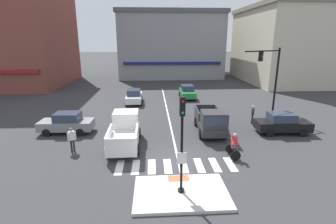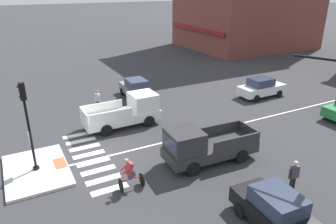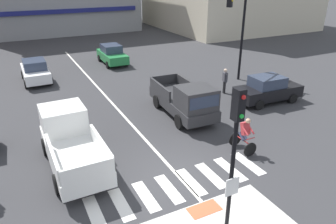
{
  "view_description": "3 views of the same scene",
  "coord_description": "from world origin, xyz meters",
  "px_view_note": "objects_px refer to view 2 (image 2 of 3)",
  "views": [
    {
      "loc": [
        -1.29,
        -13.85,
        7.1
      ],
      "look_at": [
        -0.1,
        5.1,
        1.72
      ],
      "focal_mm": 27.22,
      "sensor_mm": 36.0,
      "label": 1
    },
    {
      "loc": [
        15.52,
        -3.81,
        8.99
      ],
      "look_at": [
        0.19,
        4.32,
        1.93
      ],
      "focal_mm": 33.85,
      "sensor_mm": 36.0,
      "label": 2
    },
    {
      "loc": [
        -4.78,
        -8.82,
        7.3
      ],
      "look_at": [
        1.19,
        2.91,
        1.46
      ],
      "focal_mm": 33.48,
      "sensor_mm": 36.0,
      "label": 3
    }
  ],
  "objects_px": {
    "pedestrian_waiting_far_side": "(294,174)",
    "pickup_truck_charcoal_eastbound_mid": "(203,146)",
    "signal_pole": "(27,119)",
    "pickup_truck_white_westbound_near": "(128,111)",
    "car_black_cross_right": "(278,213)",
    "cyclist": "(130,173)",
    "car_grey_cross_left": "(136,89)",
    "pedestrian_at_curb_left": "(98,99)",
    "car_white_westbound_distant": "(261,88)"
  },
  "relations": [
    {
      "from": "pickup_truck_charcoal_eastbound_mid",
      "to": "cyclist",
      "type": "height_order",
      "value": "pickup_truck_charcoal_eastbound_mid"
    },
    {
      "from": "cyclist",
      "to": "pickup_truck_charcoal_eastbound_mid",
      "type": "bearing_deg",
      "value": 96.08
    },
    {
      "from": "car_grey_cross_left",
      "to": "pickup_truck_white_westbound_near",
      "type": "bearing_deg",
      "value": -28.16
    },
    {
      "from": "pickup_truck_white_westbound_near",
      "to": "pedestrian_waiting_far_side",
      "type": "distance_m",
      "value": 11.34
    },
    {
      "from": "car_grey_cross_left",
      "to": "pedestrian_at_curb_left",
      "type": "distance_m",
      "value": 4.0
    },
    {
      "from": "pickup_truck_white_westbound_near",
      "to": "car_grey_cross_left",
      "type": "bearing_deg",
      "value": 151.84
    },
    {
      "from": "car_white_westbound_distant",
      "to": "pickup_truck_white_westbound_near",
      "type": "distance_m",
      "value": 12.1
    },
    {
      "from": "signal_pole",
      "to": "pickup_truck_white_westbound_near",
      "type": "distance_m",
      "value": 7.4
    },
    {
      "from": "car_grey_cross_left",
      "to": "pedestrian_at_curb_left",
      "type": "xyz_separation_m",
      "value": [
        1.5,
        -3.7,
        0.17
      ]
    },
    {
      "from": "pickup_truck_white_westbound_near",
      "to": "cyclist",
      "type": "bearing_deg",
      "value": -20.74
    },
    {
      "from": "pedestrian_at_curb_left",
      "to": "cyclist",
      "type": "bearing_deg",
      "value": -8.38
    },
    {
      "from": "car_white_westbound_distant",
      "to": "signal_pole",
      "type": "bearing_deg",
      "value": -79.49
    },
    {
      "from": "car_grey_cross_left",
      "to": "pedestrian_at_curb_left",
      "type": "relative_size",
      "value": 2.49
    },
    {
      "from": "signal_pole",
      "to": "pickup_truck_charcoal_eastbound_mid",
      "type": "height_order",
      "value": "signal_pole"
    },
    {
      "from": "car_grey_cross_left",
      "to": "pickup_truck_charcoal_eastbound_mid",
      "type": "distance_m",
      "value": 11.34
    },
    {
      "from": "pickup_truck_white_westbound_near",
      "to": "pedestrian_at_curb_left",
      "type": "bearing_deg",
      "value": -161.45
    },
    {
      "from": "car_white_westbound_distant",
      "to": "car_black_cross_right",
      "type": "height_order",
      "value": "same"
    },
    {
      "from": "car_white_westbound_distant",
      "to": "car_black_cross_right",
      "type": "relative_size",
      "value": 0.98
    },
    {
      "from": "car_black_cross_right",
      "to": "cyclist",
      "type": "relative_size",
      "value": 2.49
    },
    {
      "from": "pickup_truck_charcoal_eastbound_mid",
      "to": "pedestrian_waiting_far_side",
      "type": "bearing_deg",
      "value": 27.05
    },
    {
      "from": "car_grey_cross_left",
      "to": "pedestrian_waiting_far_side",
      "type": "height_order",
      "value": "pedestrian_waiting_far_side"
    },
    {
      "from": "car_black_cross_right",
      "to": "car_grey_cross_left",
      "type": "distance_m",
      "value": 16.97
    },
    {
      "from": "car_grey_cross_left",
      "to": "pickup_truck_white_westbound_near",
      "type": "relative_size",
      "value": 0.81
    },
    {
      "from": "cyclist",
      "to": "car_white_westbound_distant",
      "type": "bearing_deg",
      "value": 115.78
    },
    {
      "from": "signal_pole",
      "to": "pickup_truck_white_westbound_near",
      "type": "xyz_separation_m",
      "value": [
        -3.25,
        6.35,
        -1.95
      ]
    },
    {
      "from": "pedestrian_waiting_far_side",
      "to": "pickup_truck_charcoal_eastbound_mid",
      "type": "bearing_deg",
      "value": -152.95
    },
    {
      "from": "car_grey_cross_left",
      "to": "pedestrian_waiting_far_side",
      "type": "distance_m",
      "value": 15.54
    },
    {
      "from": "pedestrian_waiting_far_side",
      "to": "car_white_westbound_distant",
      "type": "bearing_deg",
      "value": 142.76
    },
    {
      "from": "signal_pole",
      "to": "pedestrian_at_curb_left",
      "type": "height_order",
      "value": "signal_pole"
    },
    {
      "from": "car_grey_cross_left",
      "to": "pedestrian_waiting_far_side",
      "type": "relative_size",
      "value": 2.49
    },
    {
      "from": "pickup_truck_white_westbound_near",
      "to": "signal_pole",
      "type": "bearing_deg",
      "value": -62.91
    },
    {
      "from": "car_black_cross_right",
      "to": "pickup_truck_white_westbound_near",
      "type": "distance_m",
      "value": 12.19
    },
    {
      "from": "signal_pole",
      "to": "pedestrian_waiting_far_side",
      "type": "distance_m",
      "value": 12.77
    },
    {
      "from": "car_black_cross_right",
      "to": "pickup_truck_white_westbound_near",
      "type": "bearing_deg",
      "value": -173.25
    },
    {
      "from": "car_black_cross_right",
      "to": "pedestrian_waiting_far_side",
      "type": "distance_m",
      "value": 2.83
    },
    {
      "from": "car_black_cross_right",
      "to": "pedestrian_waiting_far_side",
      "type": "xyz_separation_m",
      "value": [
        -1.44,
        2.43,
        0.17
      ]
    },
    {
      "from": "car_white_westbound_distant",
      "to": "pedestrian_at_curb_left",
      "type": "bearing_deg",
      "value": -103.43
    },
    {
      "from": "pickup_truck_white_westbound_near",
      "to": "pedestrian_at_curb_left",
      "type": "xyz_separation_m",
      "value": [
        -3.33,
        -1.12,
        0.0
      ]
    },
    {
      "from": "pedestrian_waiting_far_side",
      "to": "pickup_truck_white_westbound_near",
      "type": "bearing_deg",
      "value": -160.09
    },
    {
      "from": "car_black_cross_right",
      "to": "car_grey_cross_left",
      "type": "bearing_deg",
      "value": 176.11
    },
    {
      "from": "car_black_cross_right",
      "to": "cyclist",
      "type": "height_order",
      "value": "cyclist"
    },
    {
      "from": "pickup_truck_charcoal_eastbound_mid",
      "to": "pedestrian_at_curb_left",
      "type": "xyz_separation_m",
      "value": [
        -9.81,
        -2.84,
        0.0
      ]
    },
    {
      "from": "signal_pole",
      "to": "pickup_truck_white_westbound_near",
      "type": "relative_size",
      "value": 0.9
    },
    {
      "from": "cyclist",
      "to": "pedestrian_at_curb_left",
      "type": "height_order",
      "value": "cyclist"
    },
    {
      "from": "pickup_truck_white_westbound_near",
      "to": "car_black_cross_right",
      "type": "bearing_deg",
      "value": 6.75
    },
    {
      "from": "pedestrian_at_curb_left",
      "to": "pedestrian_waiting_far_side",
      "type": "relative_size",
      "value": 1.0
    },
    {
      "from": "pickup_truck_charcoal_eastbound_mid",
      "to": "pedestrian_waiting_far_side",
      "type": "xyz_separation_m",
      "value": [
        4.18,
        2.14,
        0.0
      ]
    },
    {
      "from": "signal_pole",
      "to": "car_black_cross_right",
      "type": "height_order",
      "value": "signal_pole"
    },
    {
      "from": "car_grey_cross_left",
      "to": "pedestrian_at_curb_left",
      "type": "height_order",
      "value": "pedestrian_at_curb_left"
    },
    {
      "from": "car_black_cross_right",
      "to": "cyclist",
      "type": "distance_m",
      "value": 6.57
    }
  ]
}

